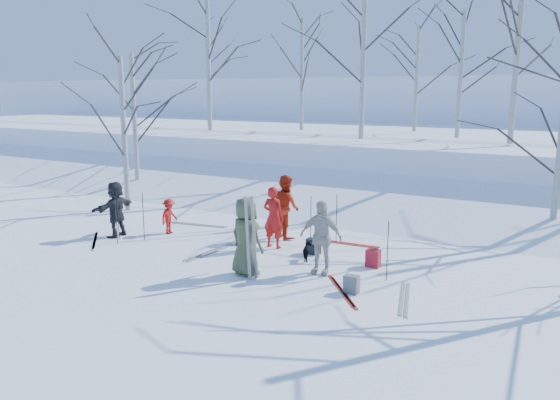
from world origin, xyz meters
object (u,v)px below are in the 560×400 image
Objects in this scene: skier_red_north at (273,217)px; backpack_dark at (314,246)px; skier_cream_east at (321,237)px; skier_grey_west at (116,209)px; backpack_red at (373,258)px; skier_red_seated at (169,216)px; backpack_grey at (351,284)px; skier_redor_behind at (286,206)px; skier_olive_center at (246,237)px; dog at (308,252)px.

backpack_dark is at bearing -178.58° from skier_red_north.
skier_grey_west is (-6.46, -0.05, -0.05)m from skier_cream_east.
backpack_red is at bearing 43.91° from skier_cream_east.
backpack_grey is at bearing -110.09° from skier_red_seated.
skier_redor_behind is 1.74× the size of skier_red_seated.
skier_cream_east is at bearing -133.76° from skier_olive_center.
skier_olive_center is at bearing -176.94° from backpack_grey.
skier_red_seated is at bearing 164.75° from backpack_grey.
skier_cream_east is (5.37, -0.96, 0.33)m from skier_red_seated.
skier_redor_behind is (-0.23, 1.06, 0.07)m from skier_red_north.
skier_grey_west reaches higher than skier_red_seated.
backpack_red reaches higher than backpack_grey.
backpack_dark is (5.65, 1.31, -0.60)m from skier_grey_west.
skier_red_north is 3.94× the size of backpack_red.
skier_red_north is at bearing -54.46° from dog.
skier_redor_behind reaches higher than skier_cream_east.
skier_red_seated is at bearing -13.52° from skier_olive_center.
skier_cream_east is at bearing -104.92° from skier_red_seated.
backpack_red reaches higher than backpack_dark.
skier_red_north is 0.97× the size of skier_cream_east.
skier_red_north is at bearing -62.48° from skier_olive_center.
backpack_red is at bearing 97.23° from backpack_grey.
skier_red_north is 0.92× the size of skier_redor_behind.
skier_red_north reaches higher than dog.
skier_grey_west is (-5.06, 0.90, -0.09)m from skier_olive_center.
dog is at bearing -101.63° from skier_olive_center.
skier_redor_behind reaches higher than backpack_dark.
backpack_red is at bearing -94.12° from skier_red_seated.
skier_red_north reaches higher than backpack_grey.
backpack_dark is at bearing 100.97° from skier_grey_west.
skier_red_north is 3.40m from skier_red_seated.
skier_red_seated is 4.71m from dog.
skier_grey_west is (-4.46, -1.30, -0.03)m from skier_red_north.
skier_red_seated is (-3.37, -0.29, -0.31)m from skier_red_north.
skier_olive_center is 1.73× the size of skier_red_seated.
skier_redor_behind is at bearing 128.44° from skier_cream_east.
skier_red_seated is at bearing -34.53° from dog.
dog is at bearing -98.22° from skier_red_seated.
skier_olive_center is at bearing -139.01° from backpack_red.
skier_olive_center reaches higher than dog.
backpack_dark is at bearing -91.01° from skier_red_seated.
backpack_dark is at bearing 117.25° from skier_cream_east.
skier_olive_center is 2.62m from backpack_grey.
backpack_red is 1.71m from backpack_dark.
backpack_grey is at bearing 171.86° from skier_redor_behind.
backpack_red is (1.57, 0.35, -0.01)m from dog.
skier_olive_center is at bearing 35.14° from dog.
skier_olive_center is 5.14m from skier_grey_west.
dog is at bearing 168.38° from skier_redor_behind.
skier_olive_center is at bearing -104.83° from backpack_dark.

